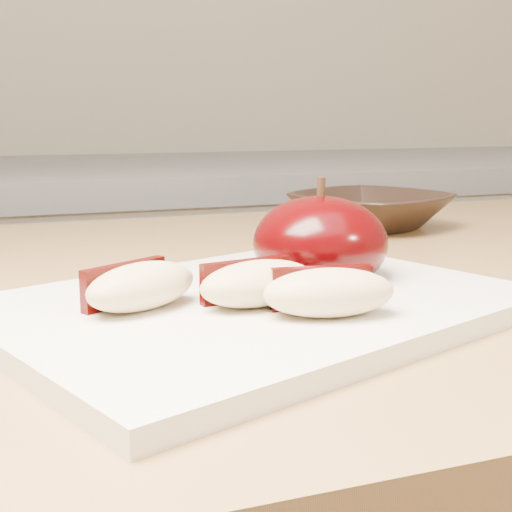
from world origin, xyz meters
name	(u,v)px	position (x,y,z in m)	size (l,w,h in m)	color
back_cabinet	(70,432)	(0.00, 1.20, 0.47)	(2.40, 0.62, 0.94)	silver
cutting_board	(256,306)	(0.05, 0.38, 0.91)	(0.31, 0.23, 0.01)	silver
apple_half	(320,243)	(0.11, 0.42, 0.94)	(0.12, 0.12, 0.08)	black
apple_wedge_a	(140,286)	(-0.02, 0.38, 0.93)	(0.08, 0.07, 0.03)	#D5B887
apple_wedge_b	(257,283)	(0.04, 0.36, 0.93)	(0.08, 0.05, 0.03)	#D5B887
apple_wedge_c	(328,292)	(0.07, 0.33, 0.93)	(0.08, 0.05, 0.03)	#D5B887
bowl	(371,210)	(0.28, 0.66, 0.92)	(0.16, 0.16, 0.04)	black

